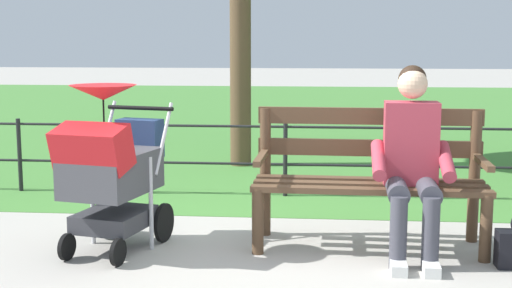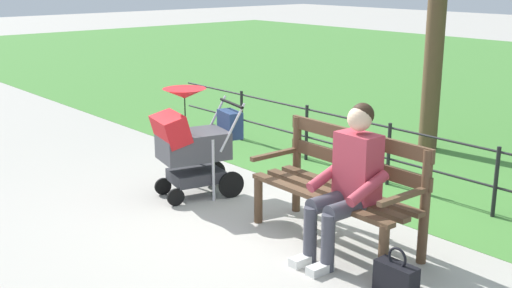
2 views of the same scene
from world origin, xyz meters
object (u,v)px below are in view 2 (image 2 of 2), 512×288
park_bench (342,182)px  person_on_bench (348,178)px  stroller (193,141)px  handbag (396,278)px

park_bench → person_on_bench: 0.38m
person_on_bench → stroller: size_ratio=1.11×
person_on_bench → stroller: bearing=2.9°
park_bench → stroller: bearing=10.6°
stroller → handbag: (-2.70, 0.12, -0.47)m
park_bench → handbag: bearing=154.9°
park_bench → handbag: 1.12m
stroller → park_bench: bearing=-169.4°
park_bench → handbag: park_bench is taller
stroller → handbag: size_ratio=3.11×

